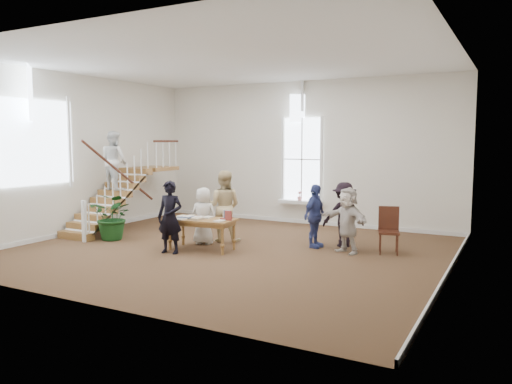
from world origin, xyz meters
The scene contains 12 objects.
ground centered at (0.00, 0.00, 0.00)m, with size 10.00×10.00×0.00m, color #46311B.
room_shell centered at (0.00, 4.39, 0.40)m, with size 10.49×10.00×10.00m.
staircase centered at (-4.34, 0.75, 1.62)m, with size 1.10×4.10×2.92m.
library_table centered at (-0.64, -0.28, 0.68)m, with size 1.70×0.95×0.82m.
police_officer centered at (-1.08, -0.92, 0.86)m, with size 0.63×0.41×1.71m, color black.
elderly_woman centered at (-0.98, 0.33, 0.73)m, with size 0.71×0.46×1.46m, color silver.
person_yellow centered at (-0.68, 0.83, 0.94)m, with size 0.91×0.71×1.87m, color #D6BC86.
woman_cluster_a centered at (1.69, 1.26, 0.79)m, with size 0.93×0.39×1.58m, color #374384.
woman_cluster_b centered at (2.29, 1.71, 0.81)m, with size 1.04×0.60×1.62m, color black.
woman_cluster_c centered at (2.59, 1.06, 0.78)m, with size 1.45×0.46×1.57m, color beige.
floor_plant centered at (-3.40, -0.36, 0.63)m, with size 1.13×0.98×1.26m, color #133D15.
side_chair centered at (3.45, 1.54, 0.62)m, with size 0.59×0.59×1.10m.
Camera 1 is at (6.15, -10.18, 2.67)m, focal length 35.00 mm.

